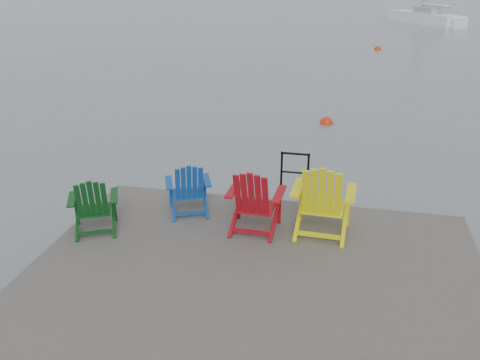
% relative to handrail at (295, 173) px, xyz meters
% --- Properties ---
extents(ground, '(400.00, 400.00, 0.00)m').
position_rel_handrail_xyz_m(ground, '(-0.25, -2.45, -1.04)').
color(ground, slate).
rests_on(ground, ground).
extents(dock, '(6.00, 5.00, 1.40)m').
position_rel_handrail_xyz_m(dock, '(-0.25, -2.45, -0.69)').
color(dock, '#2A2826').
rests_on(dock, ground).
extents(handrail, '(0.48, 0.04, 0.90)m').
position_rel_handrail_xyz_m(handrail, '(0.00, 0.00, 0.00)').
color(handrail, black).
rests_on(handrail, dock).
extents(chair_green, '(0.89, 0.85, 0.91)m').
position_rel_handrail_xyz_m(chair_green, '(-2.80, -1.65, -0.08)').
color(chair_green, '#0B4015').
rests_on(chair_green, dock).
extents(chair_blue, '(0.87, 0.83, 0.90)m').
position_rel_handrail_xyz_m(chair_blue, '(-1.60, -0.75, -0.09)').
color(chair_blue, '#0E4399').
rests_on(chair_blue, dock).
extents(chair_red, '(0.84, 0.78, 1.04)m').
position_rel_handrail_xyz_m(chair_red, '(-0.47, -1.12, -0.02)').
color(chair_red, '#A20B15').
rests_on(chair_red, dock).
extents(chair_yellow, '(0.95, 0.88, 1.16)m').
position_rel_handrail_xyz_m(chair_yellow, '(0.53, -1.01, 0.04)').
color(chair_yellow, '#F2ED0D').
rests_on(chair_yellow, dock).
extents(sailboat_near, '(5.34, 6.82, 9.81)m').
position_rel_handrail_xyz_m(sailboat_near, '(6.07, 35.89, -0.69)').
color(sailboat_near, white).
rests_on(sailboat_near, ground).
extents(buoy_a, '(0.39, 0.39, 0.39)m').
position_rel_handrail_xyz_m(buoy_a, '(0.21, 6.55, -1.04)').
color(buoy_a, red).
rests_on(buoy_a, ground).
extents(buoy_b, '(0.38, 0.38, 0.38)m').
position_rel_handrail_xyz_m(buoy_b, '(2.09, 21.25, -1.04)').
color(buoy_b, red).
rests_on(buoy_b, ground).
extents(buoy_d, '(0.38, 0.38, 0.38)m').
position_rel_handrail_xyz_m(buoy_d, '(6.05, 35.81, -1.04)').
color(buoy_d, red).
rests_on(buoy_d, ground).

